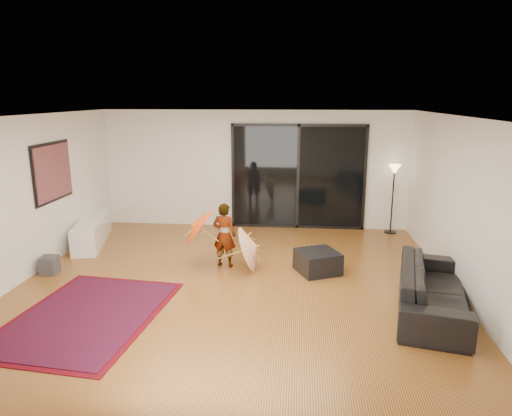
# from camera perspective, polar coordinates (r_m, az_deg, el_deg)

# --- Properties ---
(floor) EXTENTS (7.00, 7.00, 0.00)m
(floor) POSITION_cam_1_polar(r_m,az_deg,el_deg) (7.55, -2.78, -9.59)
(floor) COLOR #A5682D
(floor) RESTS_ON ground
(ceiling) EXTENTS (7.00, 7.00, 0.00)m
(ceiling) POSITION_cam_1_polar(r_m,az_deg,el_deg) (6.94, -3.04, 11.34)
(ceiling) COLOR white
(ceiling) RESTS_ON wall_back
(wall_back) EXTENTS (7.00, 0.00, 7.00)m
(wall_back) POSITION_cam_1_polar(r_m,az_deg,el_deg) (10.53, -0.17, 4.82)
(wall_back) COLOR silver
(wall_back) RESTS_ON floor
(wall_front) EXTENTS (7.00, 0.00, 7.00)m
(wall_front) POSITION_cam_1_polar(r_m,az_deg,el_deg) (3.87, -10.50, -11.61)
(wall_front) COLOR silver
(wall_front) RESTS_ON floor
(wall_left) EXTENTS (0.00, 7.00, 7.00)m
(wall_left) POSITION_cam_1_polar(r_m,az_deg,el_deg) (8.37, -27.35, 0.90)
(wall_left) COLOR silver
(wall_left) RESTS_ON floor
(wall_right) EXTENTS (0.00, 7.00, 7.00)m
(wall_right) POSITION_cam_1_polar(r_m,az_deg,el_deg) (7.48, 24.69, -0.20)
(wall_right) COLOR silver
(wall_right) RESTS_ON floor
(sliding_door) EXTENTS (3.06, 0.07, 2.40)m
(sliding_door) POSITION_cam_1_polar(r_m,az_deg,el_deg) (10.48, 5.28, 3.88)
(sliding_door) COLOR black
(sliding_door) RESTS_ON wall_back
(painting) EXTENTS (0.04, 1.28, 1.08)m
(painting) POSITION_cam_1_polar(r_m,az_deg,el_deg) (9.14, -24.05, 4.14)
(painting) COLOR black
(painting) RESTS_ON wall_left
(media_console) EXTENTS (0.91, 1.94, 0.52)m
(media_console) POSITION_cam_1_polar(r_m,az_deg,el_deg) (10.10, -19.81, -2.74)
(media_console) COLOR white
(media_console) RESTS_ON floor
(speaker) EXTENTS (0.28, 0.28, 0.31)m
(speaker) POSITION_cam_1_polar(r_m,az_deg,el_deg) (8.71, -24.42, -6.51)
(speaker) COLOR #424244
(speaker) RESTS_ON floor
(persian_rug) EXTENTS (2.15, 2.82, 0.02)m
(persian_rug) POSITION_cam_1_polar(r_m,az_deg,el_deg) (6.97, -20.37, -12.50)
(persian_rug) COLOR #530710
(persian_rug) RESTS_ON floor
(sofa) EXTENTS (1.38, 2.43, 0.67)m
(sofa) POSITION_cam_1_polar(r_m,az_deg,el_deg) (7.05, 21.23, -9.39)
(sofa) COLOR black
(sofa) RESTS_ON floor
(ottoman) EXTENTS (0.87, 0.87, 0.38)m
(ottoman) POSITION_cam_1_polar(r_m,az_deg,el_deg) (8.07, 7.71, -6.68)
(ottoman) COLOR black
(ottoman) RESTS_ON floor
(floor_lamp) EXTENTS (0.27, 0.27, 1.55)m
(floor_lamp) POSITION_cam_1_polar(r_m,az_deg,el_deg) (10.47, 16.86, 3.45)
(floor_lamp) COLOR black
(floor_lamp) RESTS_ON floor
(child) EXTENTS (0.47, 0.36, 1.17)m
(child) POSITION_cam_1_polar(r_m,az_deg,el_deg) (8.18, -3.98, -3.38)
(child) COLOR #999999
(child) RESTS_ON floor
(parasol_orange) EXTENTS (0.64, 0.84, 0.88)m
(parasol_orange) POSITION_cam_1_polar(r_m,az_deg,el_deg) (8.19, -7.86, -2.35)
(parasol_orange) COLOR #E3430B
(parasol_orange) RESTS_ON child
(parasol_white) EXTENTS (0.52, 0.81, 0.89)m
(parasol_white) POSITION_cam_1_polar(r_m,az_deg,el_deg) (7.98, 0.12, -4.38)
(parasol_white) COLOR white
(parasol_white) RESTS_ON floor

